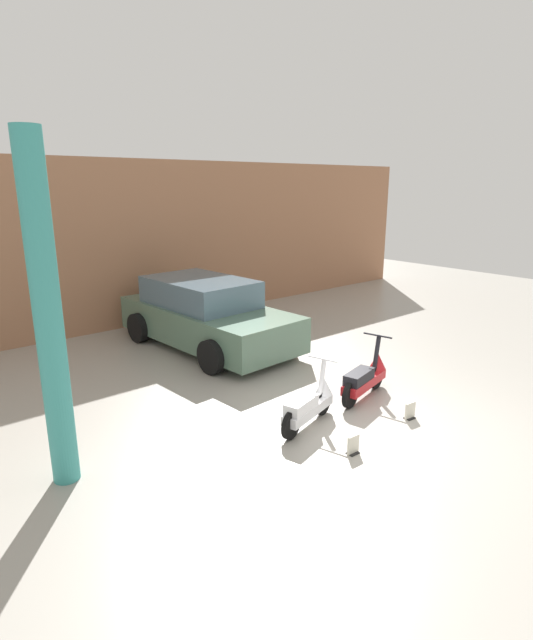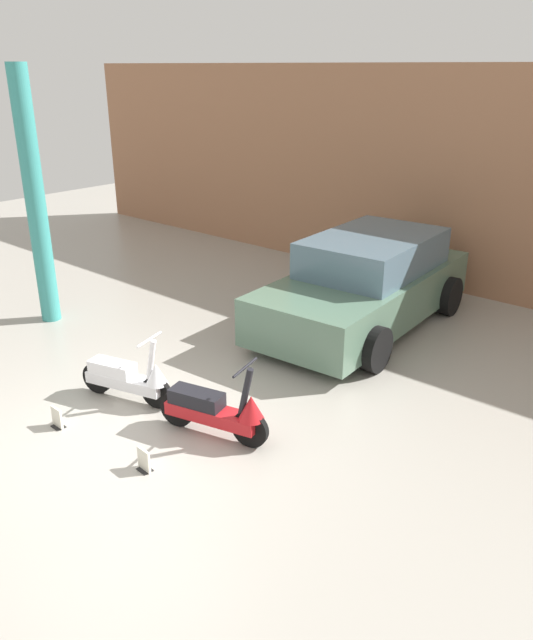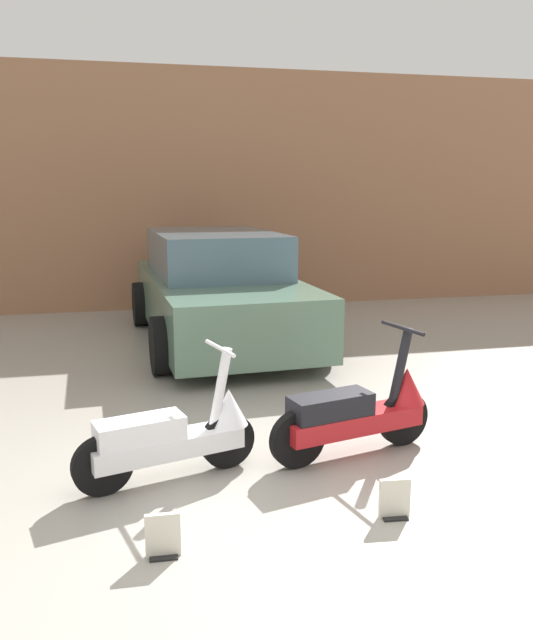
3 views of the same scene
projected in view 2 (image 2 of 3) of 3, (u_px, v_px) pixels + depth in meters
ground_plane at (122, 444)px, 7.12m from camera, size 28.00×28.00×0.00m
wall_back at (436, 180)px, 11.58m from camera, size 19.60×0.12×4.06m
scooter_front_left at (129, 377)px, 7.91m from camera, size 1.32×0.62×0.94m
scooter_front_right at (217, 410)px, 7.13m from camera, size 1.40×0.62×1.00m
car_rear_left at (366, 284)px, 10.14m from camera, size 2.32×4.47×1.48m
placard_near_left_scooter at (57, 419)px, 7.40m from camera, size 0.20×0.13×0.26m
placard_near_right_scooter at (144, 461)px, 6.61m from camera, size 0.20×0.13×0.26m
support_column_side at (35, 200)px, 9.86m from camera, size 0.31×0.31×4.06m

